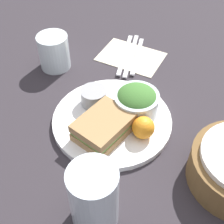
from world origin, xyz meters
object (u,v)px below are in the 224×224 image
fork (125,54)px  spoon (137,56)px  knife (131,55)px  salad_bowl (136,101)px  water_glass (54,52)px  drink_glass (94,198)px  sandwich (104,127)px  plate (112,120)px  dressing_cup (94,97)px

fork → spoon: 0.04m
fork → knife: same height
salad_bowl → fork: (-0.20, -0.12, -0.04)m
knife → water_glass: bearing=113.3°
drink_glass → water_glass: bearing=-136.7°
sandwich → water_glass: water_glass is taller
plate → drink_glass: drink_glass is taller
dressing_cup → drink_glass: 0.28m
knife → sandwich: bearing=178.6°
fork → knife: bearing=-90.0°
water_glass → spoon: bearing=126.8°
sandwich → dressing_cup: 0.10m
knife → spoon: (-0.00, 0.02, 0.00)m
drink_glass → plate: bearing=-160.0°
dressing_cup → water_glass: bearing=-117.8°
sandwich → fork: size_ratio=0.70×
sandwich → water_glass: bearing=-124.5°
dressing_cup → fork: 0.22m
sandwich → salad_bowl: size_ratio=1.31×
spoon → fork: bearing=90.0°
fork → plate: bearing=-176.0°
fork → knife: (-0.00, 0.02, 0.00)m
fork → water_glass: (0.13, -0.15, 0.04)m
sandwich → knife: sandwich is taller
sandwich → salad_bowl: bearing=160.7°
dressing_cup → spoon: size_ratio=0.35×
plate → dressing_cup: size_ratio=4.44×
dressing_cup → knife: 0.23m
salad_bowl → water_glass: size_ratio=1.09×
plate → drink_glass: bearing=20.0°
knife → water_glass: 0.22m
salad_bowl → spoon: size_ratio=0.59×
drink_glass → fork: bearing=-160.4°
drink_glass → spoon: 0.49m
dressing_cup → fork: bearing=-173.6°
drink_glass → salad_bowl: bearing=-171.2°
salad_bowl → knife: (-0.21, -0.11, -0.04)m
drink_glass → knife: 0.49m
sandwich → water_glass: size_ratio=1.43×
dressing_cup → drink_glass: drink_glass is taller
sandwich → drink_glass: (0.17, 0.07, 0.03)m
plate → dressing_cup: (-0.02, -0.06, 0.03)m
salad_bowl → spoon: (-0.21, -0.09, -0.04)m
knife → spoon: 0.02m
salad_bowl → dressing_cup: salad_bowl is taller
plate → fork: 0.26m
sandwich → dressing_cup: (-0.07, -0.07, -0.00)m
fork → sandwich: bearing=-178.1°
sandwich → plate: bearing=-173.7°
sandwich → spoon: size_ratio=0.77×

